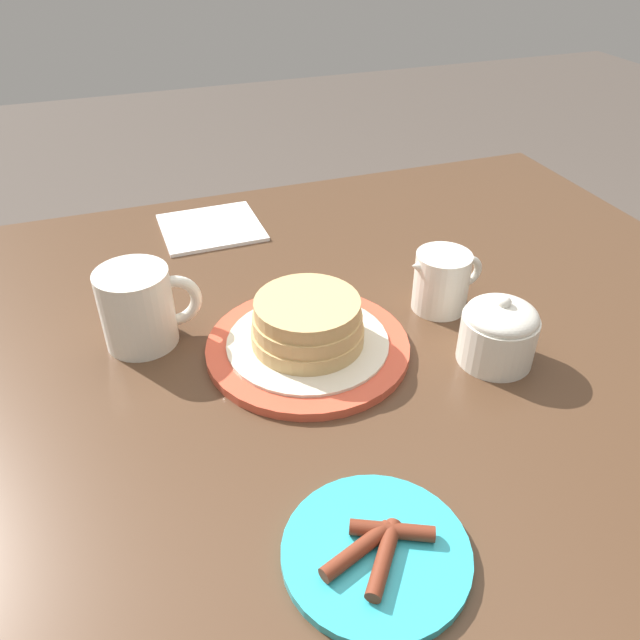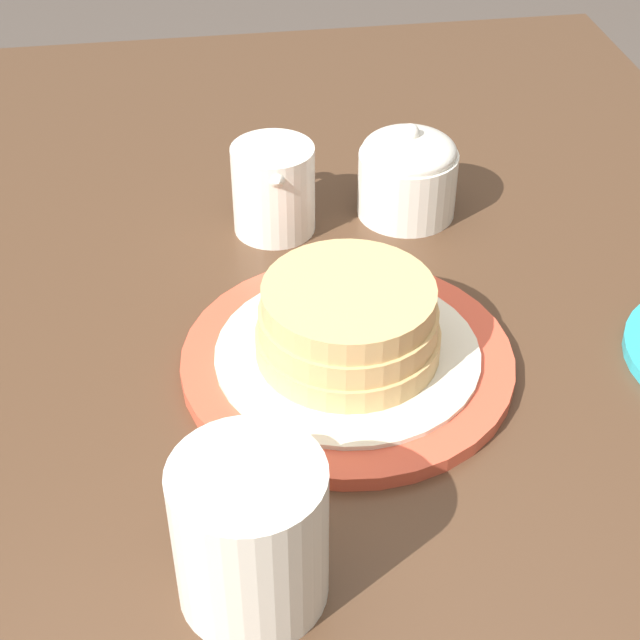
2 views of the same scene
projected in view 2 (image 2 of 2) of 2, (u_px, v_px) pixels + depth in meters
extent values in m
cube|color=#4C3321|center=(302.00, 372.00, 0.77)|extent=(1.28, 0.94, 0.03)
cube|color=#4C3321|center=(520.00, 273.00, 1.49)|extent=(0.07, 0.07, 0.70)
cylinder|color=#DB5138|center=(347.00, 361.00, 0.74)|extent=(0.25, 0.25, 0.01)
cylinder|color=beige|center=(347.00, 353.00, 0.74)|extent=(0.20, 0.20, 0.00)
cylinder|color=tan|center=(348.00, 341.00, 0.73)|extent=(0.14, 0.14, 0.02)
cylinder|color=tan|center=(348.00, 320.00, 0.72)|extent=(0.13, 0.13, 0.02)
cylinder|color=tan|center=(349.00, 299.00, 0.71)|extent=(0.13, 0.13, 0.02)
cylinder|color=silver|center=(250.00, 534.00, 0.56)|extent=(0.09, 0.09, 0.10)
torus|color=silver|center=(243.00, 476.00, 0.59)|extent=(0.07, 0.01, 0.07)
cylinder|color=brown|center=(247.00, 483.00, 0.53)|extent=(0.08, 0.08, 0.00)
cylinder|color=silver|center=(275.00, 189.00, 0.87)|extent=(0.07, 0.07, 0.08)
cone|color=silver|center=(278.00, 179.00, 0.83)|extent=(0.04, 0.03, 0.04)
torus|color=silver|center=(270.00, 161.00, 0.90)|extent=(0.05, 0.01, 0.05)
cylinder|color=silver|center=(407.00, 184.00, 0.90)|extent=(0.09, 0.09, 0.06)
ellipsoid|color=silver|center=(409.00, 151.00, 0.88)|extent=(0.09, 0.09, 0.03)
sphere|color=silver|center=(410.00, 133.00, 0.87)|extent=(0.02, 0.02, 0.02)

